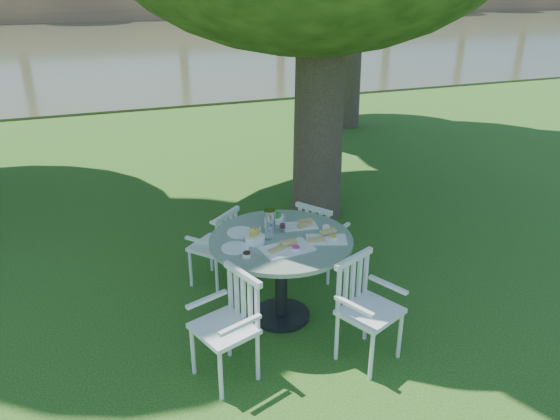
# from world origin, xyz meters

# --- Properties ---
(ground) EXTENTS (140.00, 140.00, 0.00)m
(ground) POSITION_xyz_m (0.00, 0.00, 0.00)
(ground) COLOR #173E0C
(ground) RESTS_ON ground
(table) EXTENTS (1.33, 1.33, 0.86)m
(table) POSITION_xyz_m (-0.23, -0.45, 0.69)
(table) COLOR black
(table) RESTS_ON ground
(chair_ne) EXTENTS (0.59, 0.59, 0.87)m
(chair_ne) POSITION_xyz_m (0.43, 0.16, 0.51)
(chair_ne) COLOR white
(chair_ne) RESTS_ON ground
(chair_nw) EXTENTS (0.60, 0.59, 0.86)m
(chair_nw) POSITION_xyz_m (-0.62, 0.36, 0.51)
(chair_nw) COLOR white
(chair_nw) RESTS_ON ground
(chair_sw) EXTENTS (0.57, 0.59, 0.93)m
(chair_sw) POSITION_xyz_m (-0.87, -1.07, 0.54)
(chair_sw) COLOR white
(chair_sw) RESTS_ON ground
(chair_se) EXTENTS (0.61, 0.60, 0.93)m
(chair_se) POSITION_xyz_m (0.23, -1.21, 0.55)
(chair_se) COLOR white
(chair_se) RESTS_ON ground
(tableware) EXTENTS (1.16, 0.87, 0.22)m
(tableware) POSITION_xyz_m (-0.27, -0.40, 0.91)
(tableware) COLOR white
(tableware) RESTS_ON table
(river) EXTENTS (100.00, 28.00, 0.12)m
(river) POSITION_xyz_m (0.00, 23.00, 0.00)
(river) COLOR #393B23
(river) RESTS_ON ground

